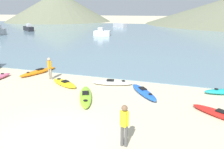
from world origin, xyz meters
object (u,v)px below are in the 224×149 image
object	(u,v)px
person_near_foreground	(124,123)
moored_boat_2	(120,25)
moored_boat_1	(102,33)
kayak_on_sand_5	(38,72)
kayak_on_sand_7	(86,96)
kayak_on_sand_3	(112,83)
moored_boat_0	(28,28)
kayak_on_sand_1	(144,92)
kayak_on_sand_2	(64,83)
person_near_waterline	(50,67)

from	to	relation	value
person_near_foreground	moored_boat_2	bearing A→B (deg)	106.74
moored_boat_1	kayak_on_sand_5	bearing A→B (deg)	-79.91
kayak_on_sand_7	kayak_on_sand_3	bearing A→B (deg)	75.12
kayak_on_sand_7	moored_boat_0	size ratio (longest dim) A/B	0.71
person_near_foreground	moored_boat_2	world-z (taller)	person_near_foreground
kayak_on_sand_1	moored_boat_1	distance (m)	33.24
kayak_on_sand_5	moored_boat_2	distance (m)	51.70
kayak_on_sand_1	kayak_on_sand_2	distance (m)	5.78
kayak_on_sand_5	moored_boat_2	xyz separation A→B (m)	(-8.00, 51.07, 0.49)
person_near_foreground	moored_boat_1	distance (m)	38.58
kayak_on_sand_1	kayak_on_sand_2	world-z (taller)	kayak_on_sand_1
kayak_on_sand_2	person_near_waterline	xyz separation A→B (m)	(-1.71, 0.83, 0.84)
kayak_on_sand_7	moored_boat_1	world-z (taller)	moored_boat_1
person_near_waterline	moored_boat_0	distance (m)	44.02
kayak_on_sand_7	moored_boat_1	size ratio (longest dim) A/B	0.97
kayak_on_sand_2	person_near_foreground	world-z (taller)	person_near_foreground
moored_boat_0	moored_boat_2	xyz separation A→B (m)	(18.83, 18.77, -0.05)
kayak_on_sand_1	person_near_waterline	bearing A→B (deg)	173.48
kayak_on_sand_5	moored_boat_0	distance (m)	42.00
moored_boat_2	kayak_on_sand_5	bearing A→B (deg)	-81.10
kayak_on_sand_5	person_near_waterline	bearing A→B (deg)	-29.17
person_near_foreground	moored_boat_0	xyz separation A→B (m)	(-36.49, 39.93, -0.31)
kayak_on_sand_7	moored_boat_1	xyz separation A→B (m)	(-11.11, 31.69, 0.52)
kayak_on_sand_5	kayak_on_sand_7	xyz separation A→B (m)	(6.11, -3.64, -0.04)
kayak_on_sand_2	kayak_on_sand_5	distance (m)	4.07
kayak_on_sand_2	moored_boat_1	xyz separation A→B (m)	(-8.60, 29.94, 0.50)
kayak_on_sand_1	kayak_on_sand_5	bearing A→B (deg)	168.48
moored_boat_0	person_near_waterline	bearing A→B (deg)	-49.27
moored_boat_2	kayak_on_sand_2	bearing A→B (deg)	-77.64
kayak_on_sand_1	moored_boat_2	bearing A→B (deg)	108.16
person_near_foreground	moored_boat_2	size ratio (longest dim) A/B	0.37
moored_boat_0	kayak_on_sand_1	bearing A→B (deg)	-43.37
kayak_on_sand_3	person_near_waterline	xyz separation A→B (m)	(-4.99, -0.31, 0.83)
kayak_on_sand_3	person_near_waterline	bearing A→B (deg)	-176.39
person_near_waterline	kayak_on_sand_1	bearing A→B (deg)	-6.52
person_near_foreground	person_near_waterline	xyz separation A→B (m)	(-7.77, 6.57, -0.02)
kayak_on_sand_3	moored_boat_0	xyz separation A→B (m)	(-33.72, 33.04, 0.54)
moored_boat_0	moored_boat_2	bearing A→B (deg)	44.90
kayak_on_sand_1	person_near_waterline	xyz separation A→B (m)	(-7.49, 0.86, 0.81)
person_near_foreground	moored_boat_0	size ratio (longest dim) A/B	0.36
kayak_on_sand_2	kayak_on_sand_7	size ratio (longest dim) A/B	0.78
kayak_on_sand_1	person_near_foreground	world-z (taller)	person_near_foreground
kayak_on_sand_1	moored_boat_2	distance (m)	55.76
kayak_on_sand_1	moored_boat_0	distance (m)	49.82
kayak_on_sand_2	moored_boat_2	xyz separation A→B (m)	(-11.60, 52.96, 0.51)
kayak_on_sand_2	person_near_foreground	distance (m)	8.39
kayak_on_sand_7	moored_boat_2	size ratio (longest dim) A/B	0.73
kayak_on_sand_3	moored_boat_0	world-z (taller)	moored_boat_0
kayak_on_sand_3	person_near_foreground	world-z (taller)	person_near_foreground
kayak_on_sand_3	person_near_waterline	world-z (taller)	person_near_waterline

